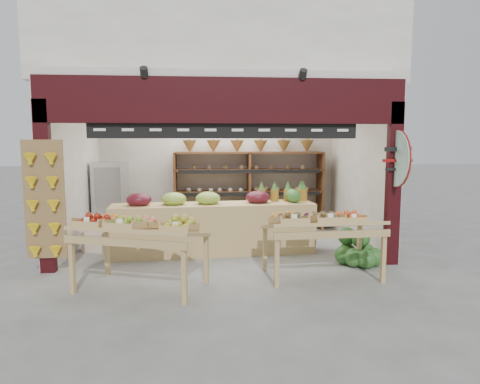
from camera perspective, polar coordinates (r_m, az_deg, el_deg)
name	(u,v)px	position (r m, az deg, el deg)	size (l,w,h in m)	color
ground	(222,251)	(8.01, -2.35, -7.89)	(60.00, 60.00, 0.00)	slate
shop_structure	(218,52)	(9.56, -2.90, 18.16)	(6.36, 5.12, 5.40)	white
banana_board	(44,202)	(7.06, -24.69, -1.24)	(0.60, 0.15, 1.80)	olive
gift_sign	(397,159)	(7.29, 20.20, 4.19)	(0.04, 0.93, 0.92)	silver
back_shelving	(249,174)	(9.75, 1.18, 2.37)	(3.38, 0.56, 2.06)	brown
refrigerator	(111,200)	(9.47, -16.82, -0.98)	(0.62, 0.62, 1.60)	silver
cardboard_stack	(109,238)	(8.32, -17.04, -5.92)	(1.07, 0.77, 0.66)	beige
mid_counter	(213,226)	(7.77, -3.58, -4.58)	(3.68, 0.98, 1.13)	tan
display_table_left	(134,228)	(6.08, -13.96, -4.64)	(1.92, 1.45, 1.08)	tan
display_table_right	(317,222)	(6.48, 10.25, -3.97)	(1.73, 1.03, 1.06)	tan
watermelon_pile	(357,251)	(7.39, 15.35, -7.58)	(0.75, 0.77, 0.59)	#1B531D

